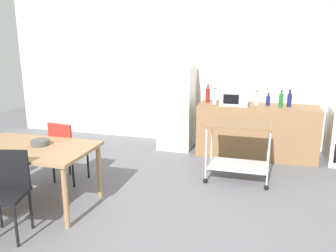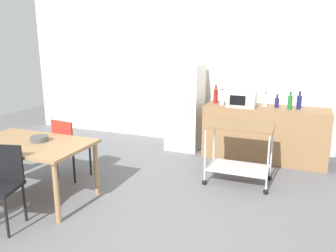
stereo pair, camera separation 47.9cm
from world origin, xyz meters
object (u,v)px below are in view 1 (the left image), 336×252
at_px(refrigerator, 177,107).
at_px(bottle_hot_sauce, 281,100).
at_px(bottle_soda, 289,100).
at_px(chair_black, 7,188).
at_px(kitchen_cart, 238,142).
at_px(bottle_vinegar, 208,95).
at_px(bottle_soy_sauce, 215,97).
at_px(fruit_bowl, 40,143).
at_px(chair_red, 67,148).
at_px(dining_table, 31,153).
at_px(microwave, 234,98).
at_px(bottle_olive_oil, 268,100).
at_px(bottle_wine, 257,99).

relative_size(refrigerator, bottle_hot_sauce, 5.48).
bearing_deg(bottle_soda, refrigerator, 177.80).
relative_size(chair_black, kitchen_cart, 0.98).
bearing_deg(bottle_soda, bottle_vinegar, 178.92).
bearing_deg(refrigerator, bottle_soda, -2.20).
distance_m(kitchen_cart, bottle_soy_sauce, 1.27).
bearing_deg(fruit_bowl, bottle_soy_sauce, 54.52).
bearing_deg(chair_red, refrigerator, -110.71).
relative_size(dining_table, fruit_bowl, 6.87).
bearing_deg(microwave, chair_red, -139.65).
xyz_separation_m(kitchen_cart, bottle_olive_oil, (0.38, 1.19, 0.41)).
bearing_deg(kitchen_cart, fruit_bowl, -148.68).
distance_m(dining_table, bottle_soda, 4.05).
xyz_separation_m(chair_red, kitchen_cart, (2.31, 0.75, 0.05)).
xyz_separation_m(bottle_soy_sauce, fruit_bowl, (-1.75, -2.45, -0.23)).
distance_m(bottle_soy_sauce, bottle_wine, 0.71).
bearing_deg(kitchen_cart, bottle_olive_oil, 72.42).
height_order(chair_black, bottle_hot_sauce, bottle_hot_sauce).
distance_m(microwave, bottle_olive_oil, 0.57).
height_order(refrigerator, fruit_bowl, refrigerator).
height_order(dining_table, chair_black, chair_black).
bearing_deg(bottle_hot_sauce, fruit_bowl, -138.78).
xyz_separation_m(chair_red, fruit_bowl, (0.05, -0.62, 0.26)).
distance_m(bottle_hot_sauce, fruit_bowl, 3.78).
xyz_separation_m(refrigerator, bottle_wine, (1.42, -0.04, 0.22)).
xyz_separation_m(bottle_wine, bottle_soda, (0.53, -0.04, 0.02)).
distance_m(bottle_vinegar, bottle_olive_oil, 1.03).
relative_size(chair_red, bottle_soy_sauce, 3.26).
distance_m(bottle_vinegar, bottle_wine, 0.84).
height_order(kitchen_cart, bottle_hot_sauce, bottle_hot_sauce).
relative_size(kitchen_cart, bottle_vinegar, 2.89).
relative_size(chair_black, fruit_bowl, 4.08).
bearing_deg(bottle_vinegar, chair_black, -114.53).
bearing_deg(chair_red, dining_table, 94.26).
distance_m(chair_black, bottle_vinegar, 3.66).
height_order(refrigerator, bottle_hot_sauce, refrigerator).
bearing_deg(fruit_bowl, bottle_olive_oil, 44.19).
relative_size(chair_red, bottle_vinegar, 2.83).
relative_size(refrigerator, bottle_soda, 5.40).
xyz_separation_m(bottle_vinegar, bottle_soda, (1.37, -0.03, -0.01)).
xyz_separation_m(refrigerator, microwave, (1.06, -0.19, 0.25)).
bearing_deg(chair_black, kitchen_cart, 30.47).
relative_size(chair_red, microwave, 1.93).
height_order(dining_table, kitchen_cart, kitchen_cart).
height_order(chair_black, bottle_soda, bottle_soda).
xyz_separation_m(bottle_vinegar, microwave, (0.48, -0.15, 0.00)).
bearing_deg(dining_table, fruit_bowl, 41.50).
relative_size(dining_table, bottle_olive_oil, 6.88).
relative_size(chair_red, refrigerator, 0.57).
height_order(chair_red, chair_black, same).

